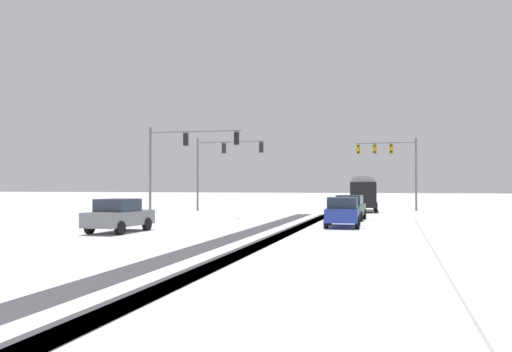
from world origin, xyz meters
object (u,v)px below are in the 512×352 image
(car_dark_green_lead, at_px, (350,207))
(traffic_signal_near_left, at_px, (182,152))
(car_blue_second, at_px, (343,212))
(box_truck_delivery, at_px, (363,192))
(traffic_signal_far_left, at_px, (221,158))
(car_grey_third, at_px, (119,215))
(traffic_signal_far_right, at_px, (391,157))

(car_dark_green_lead, bearing_deg, traffic_signal_near_left, 176.64)
(car_dark_green_lead, bearing_deg, car_blue_second, -89.16)
(car_blue_second, xyz_separation_m, box_truck_delivery, (0.10, 18.89, 0.82))
(traffic_signal_far_left, relative_size, box_truck_delivery, 0.87)
(car_dark_green_lead, bearing_deg, car_grey_third, -129.63)
(box_truck_delivery, bearing_deg, car_grey_third, -112.39)
(traffic_signal_near_left, relative_size, traffic_signal_far_right, 1.07)
(traffic_signal_far_left, distance_m, traffic_signal_far_right, 15.38)
(car_blue_second, distance_m, box_truck_delivery, 18.91)
(car_blue_second, height_order, car_grey_third, same)
(traffic_signal_near_left, height_order, car_dark_green_lead, traffic_signal_near_left)
(car_grey_third, relative_size, box_truck_delivery, 0.56)
(traffic_signal_far_right, height_order, box_truck_delivery, traffic_signal_far_right)
(traffic_signal_near_left, xyz_separation_m, traffic_signal_far_right, (14.56, 14.12, 0.09))
(car_blue_second, bearing_deg, traffic_signal_near_left, 150.62)
(car_blue_second, bearing_deg, traffic_signal_far_left, 126.44)
(traffic_signal_far_right, height_order, car_blue_second, traffic_signal_far_right)
(car_dark_green_lead, distance_m, box_truck_delivery, 12.81)
(traffic_signal_near_left, bearing_deg, car_dark_green_lead, -3.36)
(car_dark_green_lead, xyz_separation_m, box_truck_delivery, (0.19, 12.79, 0.82))
(traffic_signal_far_right, bearing_deg, traffic_signal_far_left, -163.89)
(traffic_signal_far_left, bearing_deg, box_truck_delivery, 10.19)
(car_dark_green_lead, distance_m, car_grey_third, 15.83)
(traffic_signal_far_right, xyz_separation_m, car_dark_green_lead, (-2.56, -14.82, -3.95))
(traffic_signal_far_right, relative_size, box_truck_delivery, 0.87)
(traffic_signal_far_left, bearing_deg, car_blue_second, -53.56)
(traffic_signal_far_left, bearing_deg, traffic_signal_far_right, 16.11)
(traffic_signal_near_left, bearing_deg, traffic_signal_far_right, 44.11)
(car_dark_green_lead, xyz_separation_m, car_blue_second, (0.09, -6.10, 0.00))
(car_dark_green_lead, relative_size, box_truck_delivery, 0.56)
(traffic_signal_far_right, bearing_deg, car_grey_third, -115.11)
(traffic_signal_far_right, xyz_separation_m, box_truck_delivery, (-2.37, -2.03, -3.14))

